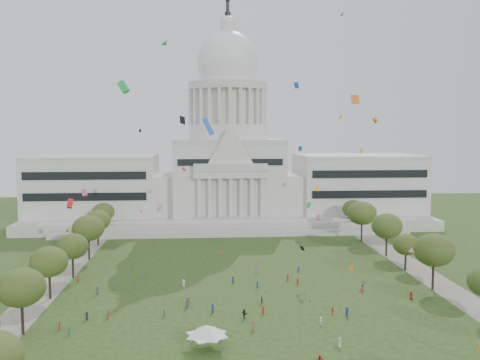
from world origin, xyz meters
name	(u,v)px	position (x,y,z in m)	size (l,w,h in m)	color
ground	(256,322)	(0.00, 0.00, 0.00)	(400.00, 400.00, 0.00)	#2A4419
capitol	(228,168)	(0.00, 113.59, 22.30)	(160.00, 64.50, 91.30)	#B8B6AC
path_left	(53,282)	(-48.00, 30.00, 0.02)	(8.00, 160.00, 0.04)	gray
path_right	(425,274)	(48.00, 30.00, 0.02)	(8.00, 160.00, 0.04)	gray
row_tree_l_1	(21,287)	(-44.07, -2.96, 8.95)	(8.86, 8.86, 12.59)	black
row_tree_l_2	(49,262)	(-45.04, 17.30, 8.51)	(8.42, 8.42, 11.97)	black
row_tree_r_2	(434,250)	(44.17, 17.44, 9.66)	(9.55, 9.55, 13.58)	black
row_tree_l_3	(72,246)	(-44.09, 33.92, 8.21)	(8.12, 8.12, 11.55)	black
row_tree_r_3	(406,245)	(44.40, 34.48, 7.08)	(7.01, 7.01, 9.98)	black
row_tree_l_4	(88,228)	(-44.08, 52.42, 9.39)	(9.29, 9.29, 13.21)	black
row_tree_r_4	(387,226)	(44.76, 50.04, 9.29)	(9.19, 9.19, 13.06)	black
row_tree_l_5	(98,220)	(-45.22, 71.01, 8.42)	(8.33, 8.33, 11.85)	black
row_tree_r_5	(362,213)	(43.49, 70.19, 9.93)	(9.82, 9.82, 13.96)	black
row_tree_l_6	(103,212)	(-46.87, 89.14, 8.27)	(8.19, 8.19, 11.64)	black
row_tree_r_6	(354,209)	(45.96, 88.13, 8.51)	(8.42, 8.42, 11.97)	black
event_tent	(207,330)	(-9.90, -11.64, 3.34)	(10.18, 10.18, 4.31)	#4C4C4C
person_0	(411,295)	(36.19, 10.95, 0.90)	(0.88, 0.57, 1.81)	#B21E1E
person_2	(363,288)	(26.98, 16.98, 0.93)	(0.90, 0.56, 1.86)	navy
person_3	(332,310)	(16.20, 3.37, 0.74)	(0.96, 0.49, 1.48)	#B21E1E
person_4	(262,300)	(2.26, 10.38, 0.81)	(0.95, 0.52, 1.62)	#4C4C51
person_5	(244,314)	(-2.24, 1.98, 0.97)	(1.80, 0.71, 1.94)	#26262B
person_6	(340,342)	(13.35, -12.86, 0.87)	(0.86, 0.56, 1.75)	silver
person_7	(200,338)	(-11.19, -9.28, 0.86)	(0.63, 0.46, 1.72)	silver
person_8	(188,302)	(-13.74, 10.31, 0.91)	(0.88, 0.55, 1.82)	olive
person_9	(321,321)	(12.45, -2.39, 0.78)	(1.01, 0.52, 1.56)	silver
person_10	(310,297)	(13.40, 12.01, 0.69)	(0.81, 0.44, 1.39)	silver
person_11	(320,360)	(8.37, -19.05, 0.76)	(1.41, 0.56, 1.52)	#B21E1E
distant_crowd	(192,296)	(-13.12, 14.14, 0.86)	(61.21, 39.45, 1.92)	#33723F
kite_swarm	(244,168)	(-1.72, 8.79, 29.94)	(87.28, 109.71, 58.51)	yellow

